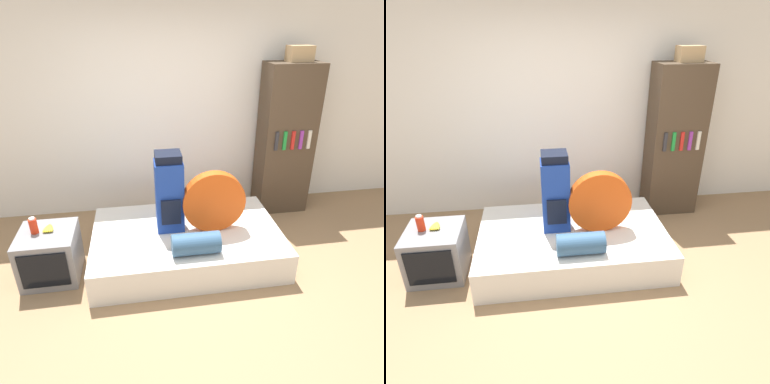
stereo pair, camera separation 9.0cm
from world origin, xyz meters
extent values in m
plane|color=#997551|center=(0.00, 0.00, 0.00)|extent=(16.00, 16.00, 0.00)
cube|color=white|center=(0.00, 2.02, 1.30)|extent=(8.00, 0.05, 2.60)
cube|color=silver|center=(-0.07, 0.78, 0.17)|extent=(1.99, 1.26, 0.34)
cube|color=navy|center=(-0.23, 0.87, 0.72)|extent=(0.28, 0.26, 0.76)
cube|color=black|center=(-0.23, 0.88, 1.15)|extent=(0.26, 0.24, 0.09)
cube|color=black|center=(-0.23, 0.73, 0.61)|extent=(0.20, 0.03, 0.27)
cylinder|color=#D14C14|center=(0.22, 0.77, 0.67)|extent=(0.66, 0.12, 0.66)
cylinder|color=#33567A|center=(-0.04, 0.37, 0.45)|extent=(0.46, 0.21, 0.21)
cube|color=gray|center=(-1.46, 0.69, 0.26)|extent=(0.54, 0.53, 0.51)
cube|color=black|center=(-1.46, 0.41, 0.27)|extent=(0.43, 0.02, 0.37)
cylinder|color=red|center=(-1.56, 0.71, 0.59)|extent=(0.07, 0.07, 0.15)
cylinder|color=white|center=(-1.56, 0.71, 0.67)|extent=(0.05, 0.05, 0.02)
ellipsoid|color=yellow|center=(-1.46, 0.74, 0.53)|extent=(0.08, 0.15, 0.04)
ellipsoid|color=yellow|center=(-1.45, 0.74, 0.53)|extent=(0.06, 0.15, 0.04)
ellipsoid|color=yellow|center=(-1.44, 0.74, 0.53)|extent=(0.04, 0.14, 0.04)
ellipsoid|color=yellow|center=(-1.43, 0.74, 0.53)|extent=(0.06, 0.15, 0.04)
ellipsoid|color=yellow|center=(-1.42, 0.74, 0.53)|extent=(0.08, 0.15, 0.04)
cube|color=#473828|center=(1.36, 1.71, 0.96)|extent=(0.66, 0.41, 1.92)
cube|color=#2D2D33|center=(1.15, 1.49, 1.03)|extent=(0.04, 0.02, 0.23)
cube|color=#1E8E38|center=(1.26, 1.49, 1.03)|extent=(0.04, 0.02, 0.23)
cube|color=red|center=(1.36, 1.49, 1.03)|extent=(0.04, 0.02, 0.23)
cube|color=purple|center=(1.47, 1.49, 1.03)|extent=(0.04, 0.02, 0.23)
cube|color=beige|center=(1.57, 1.49, 1.03)|extent=(0.04, 0.02, 0.23)
cube|color=tan|center=(1.41, 1.72, 2.01)|extent=(0.28, 0.20, 0.18)
camera|label=1|loc=(-0.51, -2.27, 2.35)|focal=32.00mm
camera|label=2|loc=(-0.42, -2.29, 2.35)|focal=32.00mm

